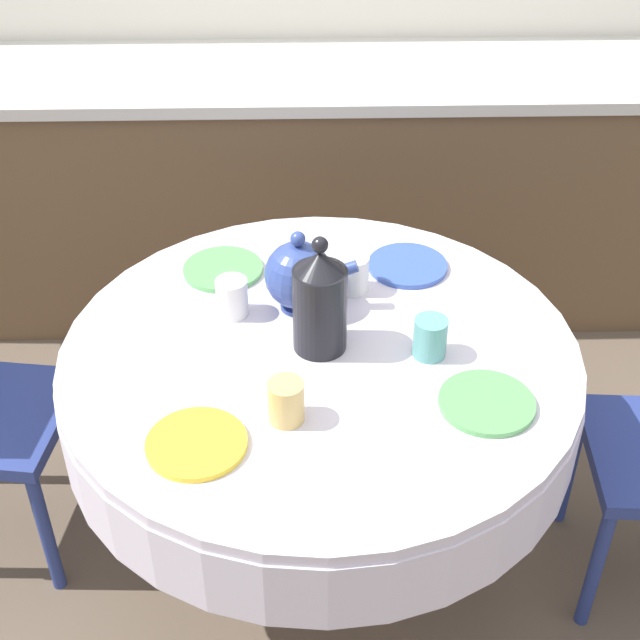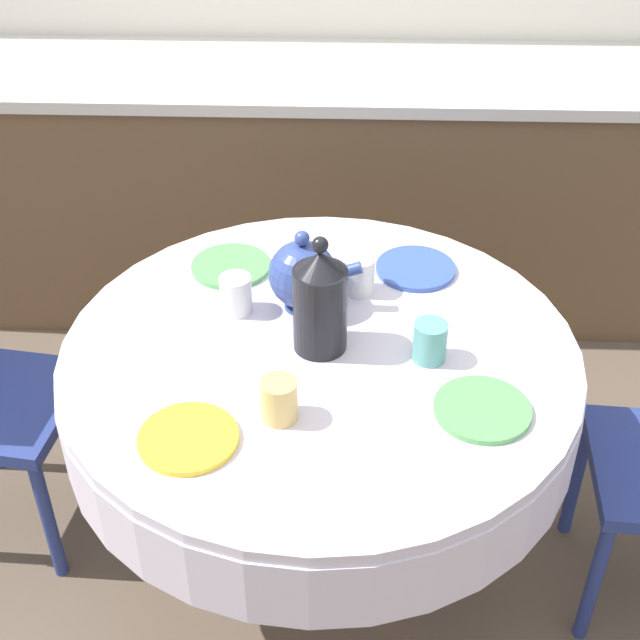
% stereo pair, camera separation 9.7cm
% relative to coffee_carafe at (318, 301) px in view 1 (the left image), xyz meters
% --- Properties ---
extents(ground_plane, '(12.00, 12.00, 0.00)m').
position_rel_coffee_carafe_xyz_m(ground_plane, '(0.00, -0.01, -0.89)').
color(ground_plane, brown).
extents(kitchen_counter, '(3.24, 0.64, 0.92)m').
position_rel_coffee_carafe_xyz_m(kitchen_counter, '(0.00, 1.32, -0.42)').
color(kitchen_counter, brown).
rests_on(kitchen_counter, ground_plane).
extents(dining_table, '(1.23, 1.23, 0.76)m').
position_rel_coffee_carafe_xyz_m(dining_table, '(0.00, -0.01, -0.25)').
color(dining_table, tan).
rests_on(dining_table, ground_plane).
extents(plate_near_left, '(0.21, 0.21, 0.01)m').
position_rel_coffee_carafe_xyz_m(plate_near_left, '(-0.26, -0.32, -0.12)').
color(plate_near_left, yellow).
rests_on(plate_near_left, dining_table).
extents(cup_near_left, '(0.08, 0.08, 0.10)m').
position_rel_coffee_carafe_xyz_m(cup_near_left, '(-0.07, -0.25, -0.08)').
color(cup_near_left, '#DBB766').
rests_on(cup_near_left, dining_table).
extents(plate_near_right, '(0.21, 0.21, 0.01)m').
position_rel_coffee_carafe_xyz_m(plate_near_right, '(0.36, -0.22, -0.12)').
color(plate_near_right, '#5BA85B').
rests_on(plate_near_right, dining_table).
extents(cup_near_right, '(0.08, 0.08, 0.10)m').
position_rel_coffee_carafe_xyz_m(cup_near_right, '(0.25, -0.04, -0.08)').
color(cup_near_right, '#5BA39E').
rests_on(cup_near_right, dining_table).
extents(plate_far_left, '(0.21, 0.21, 0.01)m').
position_rel_coffee_carafe_xyz_m(plate_far_left, '(-0.24, 0.32, -0.12)').
color(plate_far_left, '#5BA85B').
rests_on(plate_far_left, dining_table).
extents(cup_far_left, '(0.08, 0.08, 0.10)m').
position_rel_coffee_carafe_xyz_m(cup_far_left, '(-0.21, 0.13, -0.08)').
color(cup_far_left, white).
rests_on(cup_far_left, dining_table).
extents(plate_far_right, '(0.21, 0.21, 0.01)m').
position_rel_coffee_carafe_xyz_m(plate_far_right, '(0.24, 0.33, -0.12)').
color(plate_far_right, '#3856AD').
rests_on(plate_far_right, dining_table).
extents(cup_far_right, '(0.08, 0.08, 0.10)m').
position_rel_coffee_carafe_xyz_m(cup_far_right, '(0.09, 0.23, -0.08)').
color(cup_far_right, white).
rests_on(cup_far_right, dining_table).
extents(coffee_carafe, '(0.12, 0.12, 0.30)m').
position_rel_coffee_carafe_xyz_m(coffee_carafe, '(0.00, 0.00, 0.00)').
color(coffee_carafe, black).
rests_on(coffee_carafe, dining_table).
extents(teapot, '(0.23, 0.17, 0.22)m').
position_rel_coffee_carafe_xyz_m(teapot, '(-0.04, 0.16, -0.03)').
color(teapot, '#33478E').
rests_on(teapot, dining_table).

